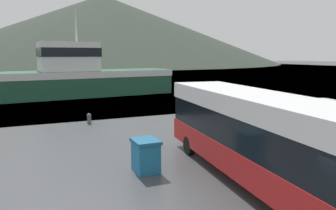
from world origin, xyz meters
TOP-DOWN VIEW (x-y plane):
  - water_surface at (0.00, 139.80)m, footprint 240.00×240.00m
  - hill_backdrop at (36.22, 187.05)m, footprint 195.85×195.85m
  - tour_bus at (0.94, 5.25)m, footprint 3.79×12.40m
  - delivery_van at (6.05, 6.56)m, footprint 2.53×6.18m
  - fishing_boat at (-0.52, 35.14)m, footprint 20.53×7.60m
  - storage_bin at (-2.47, 8.22)m, footprint 1.00×1.24m
  - mooring_bollard at (-2.87, 18.81)m, footprint 0.32×0.32m

SIDE VIEW (x-z plane):
  - water_surface at x=0.00m, z-range 0.00..0.00m
  - mooring_bollard at x=-2.87m, z-range 0.03..0.75m
  - storage_bin at x=-2.47m, z-range 0.01..1.37m
  - delivery_van at x=6.05m, z-range 0.06..2.66m
  - tour_bus at x=0.94m, z-range 0.21..3.56m
  - fishing_boat at x=-0.52m, z-range -2.81..7.44m
  - hill_backdrop at x=36.22m, z-range 0.00..38.30m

